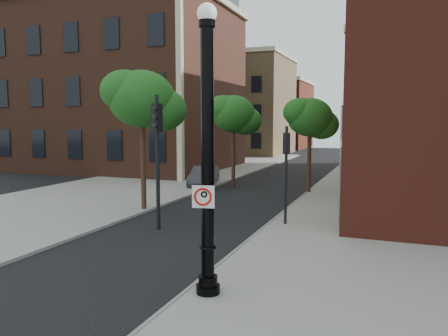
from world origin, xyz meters
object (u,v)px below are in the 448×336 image
at_px(lamppost, 208,167).
at_px(traffic_signal_left, 157,140).
at_px(parked_car, 204,176).
at_px(traffic_signal_right, 286,159).
at_px(no_parking_sign, 203,197).

height_order(lamppost, traffic_signal_left, lamppost).
bearing_deg(parked_car, lamppost, -77.52).
height_order(lamppost, traffic_signal_right, lamppost).
relative_size(lamppost, traffic_signal_right, 1.71).
height_order(no_parking_sign, traffic_signal_left, traffic_signal_left).
relative_size(parked_car, traffic_signal_left, 0.76).
height_order(lamppost, parked_car, lamppost).
bearing_deg(lamppost, no_parking_sign, -102.32).
height_order(no_parking_sign, traffic_signal_right, traffic_signal_right).
xyz_separation_m(lamppost, traffic_signal_right, (0.09, 7.75, -0.47)).
xyz_separation_m(lamppost, traffic_signal_left, (-4.52, 5.47, 0.35)).
bearing_deg(traffic_signal_left, lamppost, -40.05).
xyz_separation_m(parked_car, traffic_signal_left, (3.01, -11.28, 2.92)).
relative_size(no_parking_sign, traffic_signal_right, 0.13).
bearing_deg(traffic_signal_left, traffic_signal_right, 36.71).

